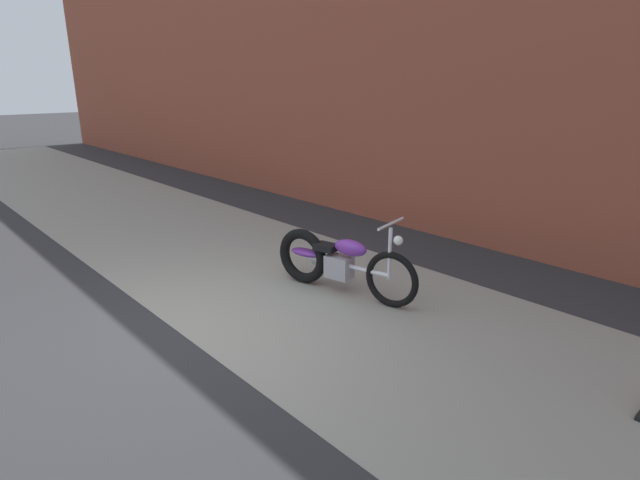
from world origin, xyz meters
TOP-DOWN VIEW (x-y plane):
  - ground_plane at (0.00, 0.00)m, footprint 80.00×80.00m
  - sidewalk_slab at (0.00, 1.75)m, footprint 36.00×3.50m
  - brick_building_wall at (0.00, 5.20)m, footprint 36.00×0.50m
  - motorcycle_purple at (0.24, 1.99)m, footprint 1.98×0.70m

SIDE VIEW (x-z plane):
  - ground_plane at x=0.00m, z-range 0.00..0.00m
  - sidewalk_slab at x=0.00m, z-range 0.00..0.01m
  - motorcycle_purple at x=0.24m, z-range -0.12..0.91m
  - brick_building_wall at x=0.00m, z-range 0.00..6.34m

